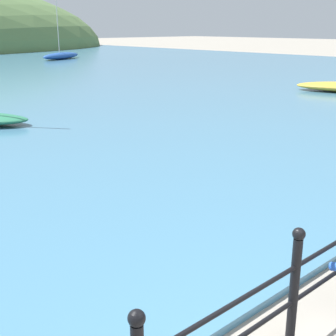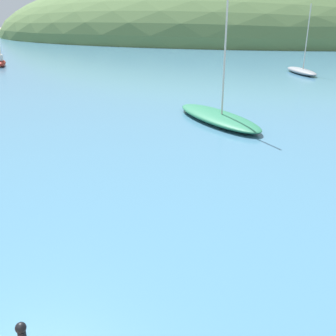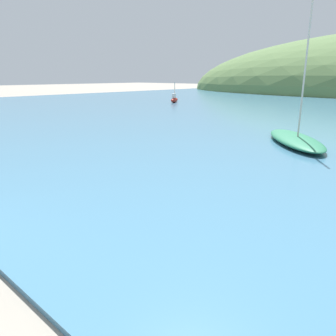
# 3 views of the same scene
# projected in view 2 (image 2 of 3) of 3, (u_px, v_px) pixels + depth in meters

# --- Properties ---
(water) EXTENTS (80.00, 60.00, 0.10)m
(water) POSITION_uv_depth(u_px,v_px,m) (218.00, 66.00, 32.38)
(water) COLOR teal
(water) RESTS_ON ground
(far_hillside) EXTENTS (83.31, 45.82, 20.73)m
(far_hillside) POSITION_uv_depth(u_px,v_px,m) (237.00, 38.00, 65.60)
(far_hillside) COLOR #567542
(far_hillside) RESTS_ON ground
(boat_green_fishing) EXTENTS (1.39, 2.10, 2.16)m
(boat_green_fishing) POSITION_uv_depth(u_px,v_px,m) (2.00, 62.00, 31.40)
(boat_green_fishing) COLOR maroon
(boat_green_fishing) RESTS_ON water
(boat_nearest_quay) EXTENTS (2.35, 3.95, 4.61)m
(boat_nearest_quay) POSITION_uv_depth(u_px,v_px,m) (301.00, 71.00, 27.77)
(boat_nearest_quay) COLOR gray
(boat_nearest_quay) RESTS_ON water
(boat_white_sailboat) EXTENTS (4.44, 4.89, 5.93)m
(boat_white_sailboat) POSITION_uv_depth(u_px,v_px,m) (218.00, 117.00, 15.81)
(boat_white_sailboat) COLOR #287551
(boat_white_sailboat) RESTS_ON water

